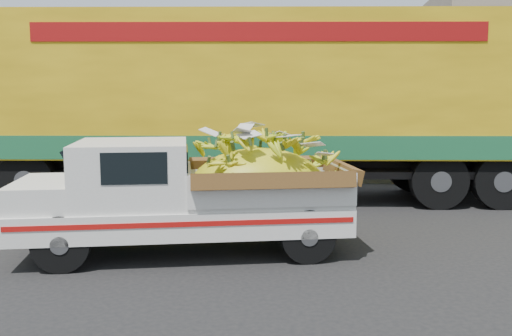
# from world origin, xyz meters

# --- Properties ---
(ground) EXTENTS (100.00, 100.00, 0.00)m
(ground) POSITION_xyz_m (0.00, 0.00, 0.00)
(ground) COLOR black
(ground) RESTS_ON ground
(curb) EXTENTS (60.00, 0.25, 0.15)m
(curb) POSITION_xyz_m (0.00, 6.96, 0.07)
(curb) COLOR gray
(curb) RESTS_ON ground
(sidewalk) EXTENTS (60.00, 4.00, 0.14)m
(sidewalk) POSITION_xyz_m (0.00, 9.06, 0.07)
(sidewalk) COLOR gray
(sidewalk) RESTS_ON ground
(building_left) EXTENTS (18.00, 6.00, 5.00)m
(building_left) POSITION_xyz_m (-8.00, 14.96, 2.50)
(building_left) COLOR gray
(building_left) RESTS_ON ground
(pickup_truck) EXTENTS (4.77, 2.70, 1.58)m
(pickup_truck) POSITION_xyz_m (1.26, 0.41, 0.85)
(pickup_truck) COLOR black
(pickup_truck) RESTS_ON ground
(semi_trailer) EXTENTS (12.04, 3.81, 3.80)m
(semi_trailer) POSITION_xyz_m (1.50, 4.51, 2.12)
(semi_trailer) COLOR black
(semi_trailer) RESTS_ON ground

